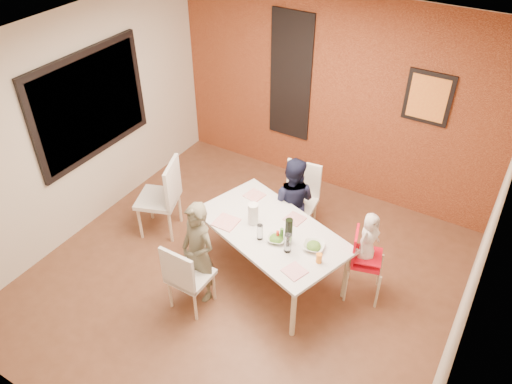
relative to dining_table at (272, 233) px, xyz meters
The scene contains 35 objects.
ground 0.72m from the dining_table, 139.48° to the right, with size 4.50×4.50×0.00m, color brown.
ceiling 2.09m from the dining_table, 139.48° to the right, with size 4.50×4.50×0.02m, color white.
wall_back 2.17m from the dining_table, 96.96° to the left, with size 4.50×0.02×2.70m, color beige.
wall_front 2.58m from the dining_table, 95.77° to the right, with size 4.50×0.02×2.70m, color beige.
wall_left 2.61m from the dining_table, behind, with size 0.02×4.50×2.70m, color beige.
wall_right 2.13m from the dining_table, ahead, with size 0.02×4.50×2.70m, color beige.
brick_accent_wall 2.15m from the dining_table, 97.03° to the left, with size 4.50×0.02×2.70m, color maroon.
picture_window_frame 2.63m from the dining_table, behind, with size 0.05×1.70×1.30m, color black.
picture_window_pane 2.62m from the dining_table, behind, with size 0.02×1.55×1.15m, color black.
glassblock_strip 2.34m from the dining_table, 112.97° to the left, with size 0.55×0.03×1.70m, color silver.
glassblock_surround 2.33m from the dining_table, 113.02° to the left, with size 0.60×0.03×1.76m, color black.
art_print_frame 2.43m from the dining_table, 64.54° to the left, with size 0.54×0.03×0.64m, color black.
art_print_canvas 2.42m from the dining_table, 64.37° to the left, with size 0.44×0.01×0.54m, color #F29A35.
dining_table is the anchor object (origin of this frame).
chair_near 1.03m from the dining_table, 120.73° to the right, with size 0.41×0.41×0.88m.
chair_far 0.92m from the dining_table, 96.51° to the left, with size 0.49×0.49×0.94m.
chair_left 1.51m from the dining_table, behind, with size 0.62×0.62×1.04m.
high_chair 1.01m from the dining_table, 15.58° to the left, with size 0.44×0.44×0.86m.
child_near 0.82m from the dining_table, 129.21° to the right, with size 0.45×0.30×1.23m, color brown.
child_far 0.67m from the dining_table, 97.98° to the left, with size 0.58×0.45×1.19m, color black.
toddler 1.04m from the dining_table, 15.87° to the left, with size 0.29×0.19×0.60m, color beige.
plate_near_left 0.51m from the dining_table, 161.22° to the right, with size 0.25×0.25×0.01m, color white.
plate_far_mid 0.32m from the dining_table, 62.95° to the left, with size 0.20×0.20×0.01m, color silver.
plate_near_right 0.67m from the dining_table, 41.04° to the right, with size 0.20×0.20×0.01m, color white.
plate_far_left 0.63m from the dining_table, 138.39° to the left, with size 0.20×0.20×0.01m, color white.
salad_bowl_a 0.21m from the dining_table, 45.85° to the right, with size 0.19×0.19×0.05m, color white.
salad_bowl_b 0.53m from the dining_table, ahead, with size 0.22×0.22×0.05m, color white.
wine_bottle 0.34m from the dining_table, 19.99° to the right, with size 0.08×0.08×0.30m, color black.
wine_glass_a 0.25m from the dining_table, 99.08° to the right, with size 0.06×0.06×0.18m, color silver.
wine_glass_b 0.41m from the dining_table, 35.16° to the right, with size 0.08×0.08×0.22m, color silver.
paper_towel_roll 0.29m from the dining_table, behind, with size 0.11×0.11×0.26m, color silver.
condiment_red 0.23m from the dining_table, 41.74° to the right, with size 0.03×0.03×0.12m, color red.
condiment_green 0.24m from the dining_table, 28.26° to the right, with size 0.04×0.04×0.15m, color #3D7D29.
condiment_brown 0.22m from the dining_table, 10.82° to the left, with size 0.03×0.03×0.13m, color brown.
sippy_cup 0.69m from the dining_table, 16.66° to the right, with size 0.06×0.06×0.11m, color orange.
Camera 1 is at (2.18, -3.37, 4.26)m, focal length 35.00 mm.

